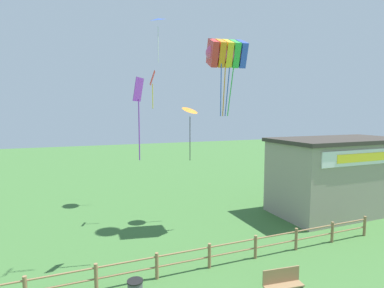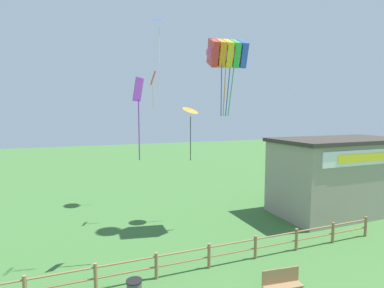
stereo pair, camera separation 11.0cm
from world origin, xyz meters
TOP-DOWN VIEW (x-y plane):
  - wooden_fence at (-0.00, 6.42)m, footprint 18.48×0.14m
  - seaside_building at (11.02, 9.99)m, footprint 8.86×4.59m
  - park_bench_near_fence at (1.55, 3.60)m, footprint 1.48×0.56m
  - kite_rainbow_parafoil at (2.88, 10.47)m, footprint 2.65×2.11m
  - kite_red_diamond at (-0.69, 13.00)m, footprint 0.48×0.68m
  - kite_orange_delta at (1.39, 12.24)m, footprint 1.31×1.29m
  - kite_purple_streamer at (-2.54, 8.16)m, footprint 0.59×0.69m
  - kite_blue_delta at (0.69, 16.69)m, footprint 1.74×1.74m

SIDE VIEW (x-z plane):
  - park_bench_near_fence at x=1.55m, z-range 0.02..1.04m
  - wooden_fence at x=0.00m, z-range 0.08..1.14m
  - seaside_building at x=11.02m, z-range 0.02..4.95m
  - kite_orange_delta at x=1.39m, z-range 4.95..8.25m
  - kite_purple_streamer at x=-2.54m, z-range 5.25..8.76m
  - kite_red_diamond at x=-0.69m, z-range 7.25..9.46m
  - kite_rainbow_parafoil at x=2.88m, z-range 7.68..12.00m
  - kite_blue_delta at x=0.69m, z-range 11.49..14.74m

